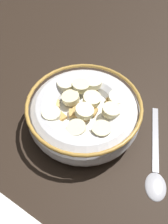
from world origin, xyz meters
The scene contains 3 objects.
ground_plane centered at (0.00, 0.00, -1.00)cm, with size 102.64×102.64×2.00cm, color black.
cereal_bowl centered at (0.00, -0.01, 3.03)cm, with size 18.98×18.98×6.36cm.
spoon centered at (-13.93, -3.49, 0.34)cm, with size 13.30×13.88×0.80cm.
Camera 1 is at (-19.05, 13.92, 33.74)cm, focal length 36.94 mm.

